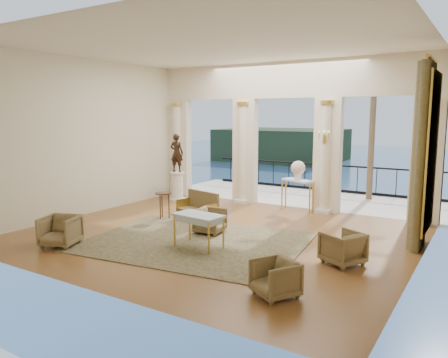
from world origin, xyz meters
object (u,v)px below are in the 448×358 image
Objects in this scene: settee at (199,206)px; pedestal at (177,187)px; armchair_c at (343,246)px; console_table at (298,185)px; side_table at (164,196)px; game_table at (199,218)px; statue at (177,153)px; armchair_b at (275,277)px; armchair_a at (60,229)px; armchair_d at (210,220)px.

pedestal reaches higher than settee.
console_table is at bearing -119.12° from armchair_c.
console_table is 4.07m from side_table.
statue is at bearing 139.13° from game_table.
console_table is (0.38, 4.66, 0.12)m from game_table.
console_table is 1.44× the size of side_table.
console_table is (-2.16, 6.14, 0.46)m from armchair_b.
statue reaches higher than side_table.
armchair_a is 0.70× the size of console_table.
settee is at bearing 39.03° from armchair_d.
console_table reaches higher than side_table.
side_table reaches higher than armchair_c.
armchair_c is at bearing 145.15° from statue.
settee is 3.21m from console_table.
settee is 3.03m from pedestal.
armchair_a is 5.76m from statue.
game_table is at bearing -47.04° from pedestal.
console_table is (-2.62, 4.03, 0.44)m from armchair_c.
armchair_a is at bearing -41.28° from armchair_c.
armchair_d is 0.69× the size of pedestal.
settee is at bearing 131.30° from statue.
armchair_b is at bearing 130.62° from statue.
pedestal reaches higher than armchair_c.
armchair_b is 8.32m from pedestal.
armchair_c is 0.95× the size of side_table.
side_table is (-1.93, 0.55, 0.31)m from armchair_d.
game_table reaches higher than armchair_c.
pedestal is (-6.26, 5.47, 0.14)m from armchair_b.
pedestal is at bearing -8.26° from statue.
statue is at bearing 153.04° from settee.
settee reaches higher than side_table.
pedestal reaches higher than armchair_d.
armchair_b is 5.29m from settee.
armchair_c is at bearing -0.12° from armchair_a.
pedestal is (-3.27, 2.87, 0.13)m from armchair_d.
pedestal is at bearing 119.97° from side_table.
pedestal is at bearing 139.13° from game_table.
armchair_b is at bearing -20.31° from armchair_a.
armchair_d reaches higher than armchair_b.
armchair_a is 0.58× the size of settee.
pedestal reaches higher than console_table.
console_table is at bearing 47.35° from side_table.
armchair_a is 1.01× the size of side_table.
pedestal reaches higher than game_table.
pedestal is at bearing 79.62° from armchair_a.
statue is 1.72× the size of side_table.
pedestal reaches higher than armchair_a.
armchair_b is 0.61× the size of console_table.
pedestal is 4.17m from console_table.
settee is at bearing -79.73° from armchair_c.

